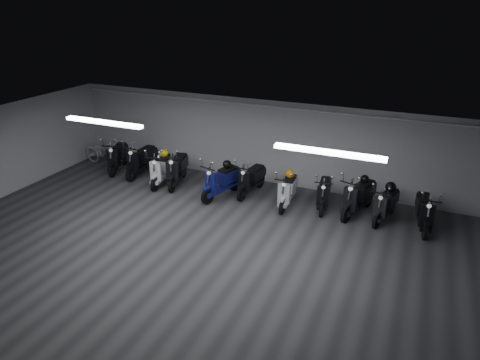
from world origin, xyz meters
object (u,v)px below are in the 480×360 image
at_px(helmet_1, 165,153).
at_px(bicycle, 104,150).
at_px(scooter_4, 221,176).
at_px(scooter_9, 386,200).
at_px(scooter_1, 141,155).
at_px(scooter_10, 425,206).
at_px(helmet_3, 227,164).
at_px(scooter_5, 251,175).
at_px(scooter_0, 117,152).
at_px(scooter_7, 325,188).
at_px(helmet_0, 391,187).
at_px(scooter_8, 359,191).
at_px(helmet_4, 365,179).
at_px(scooter_2, 162,164).
at_px(scooter_3, 177,164).
at_px(scooter_6, 288,186).
at_px(helmet_2, 290,174).

bearing_deg(helmet_1, bicycle, 173.33).
xyz_separation_m(scooter_4, scooter_9, (4.85, 0.42, -0.07)).
relative_size(scooter_1, scooter_10, 1.10).
bearing_deg(helmet_3, scooter_5, 23.69).
relative_size(scooter_0, scooter_7, 1.10).
height_order(scooter_7, helmet_0, scooter_7).
bearing_deg(helmet_1, scooter_10, -0.28).
distance_m(scooter_1, scooter_9, 8.21).
height_order(scooter_8, scooter_10, scooter_8).
bearing_deg(helmet_4, scooter_9, -25.23).
relative_size(scooter_0, helmet_0, 6.41).
distance_m(scooter_2, scooter_3, 0.51).
height_order(scooter_0, scooter_9, scooter_0).
bearing_deg(helmet_0, scooter_9, -103.92).
height_order(scooter_6, helmet_0, scooter_6).
height_order(scooter_4, scooter_8, scooter_8).
bearing_deg(helmet_4, helmet_0, -6.49).
xyz_separation_m(scooter_7, bicycle, (-8.31, 0.24, -0.04)).
relative_size(scooter_0, scooter_10, 1.06).
distance_m(helmet_1, helmet_4, 6.50).
height_order(scooter_0, scooter_7, scooter_0).
relative_size(scooter_7, scooter_10, 0.96).
distance_m(scooter_1, scooter_3, 1.60).
distance_m(scooter_0, helmet_0, 9.30).
relative_size(scooter_3, helmet_3, 7.23).
distance_m(scooter_8, helmet_0, 0.85).
height_order(scooter_5, helmet_4, scooter_5).
relative_size(scooter_6, helmet_0, 5.95).
distance_m(scooter_8, scooter_10, 1.76).
xyz_separation_m(scooter_5, scooter_9, (4.08, -0.14, -0.02)).
relative_size(scooter_8, scooter_10, 1.10).
xyz_separation_m(scooter_3, scooter_4, (1.78, -0.30, -0.01)).
height_order(scooter_1, scooter_3, scooter_1).
relative_size(scooter_1, scooter_9, 1.13).
height_order(scooter_5, scooter_6, scooter_5).
distance_m(scooter_6, helmet_2, 0.38).
relative_size(scooter_2, helmet_0, 6.37).
distance_m(scooter_7, helmet_3, 3.06).
bearing_deg(scooter_8, scooter_2, -159.48).
relative_size(helmet_1, helmet_2, 0.98).
xyz_separation_m(scooter_9, helmet_3, (-4.77, -0.17, 0.38)).
xyz_separation_m(scooter_2, helmet_1, (-0.04, 0.26, 0.30)).
relative_size(helmet_0, helmet_2, 1.07).
distance_m(scooter_7, helmet_2, 1.10).
relative_size(scooter_10, helmet_1, 6.65).
xyz_separation_m(scooter_9, scooter_10, (1.00, -0.04, 0.02)).
bearing_deg(helmet_2, scooter_6, -86.25).
distance_m(scooter_3, scooter_5, 2.56).
xyz_separation_m(scooter_1, helmet_3, (3.44, -0.28, 0.29)).
height_order(scooter_3, helmet_1, scooter_3).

